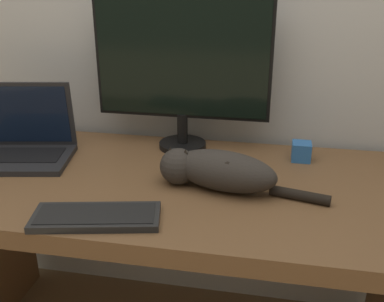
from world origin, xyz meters
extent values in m
cube|color=silver|center=(0.00, 0.83, 1.30)|extent=(6.40, 0.06, 2.60)
cube|color=brown|center=(0.00, 0.39, 0.74)|extent=(1.64, 0.77, 0.06)
cylinder|color=black|center=(-0.02, 0.68, 0.78)|extent=(0.18, 0.18, 0.02)
cylinder|color=black|center=(-0.02, 0.68, 0.85)|extent=(0.04, 0.04, 0.11)
cube|color=black|center=(-0.02, 0.68, 1.12)|extent=(0.65, 0.02, 0.44)
cube|color=black|center=(-0.02, 0.67, 1.12)|extent=(0.63, 0.01, 0.41)
cube|color=#232326|center=(-0.56, 0.43, 0.78)|extent=(0.39, 0.31, 0.02)
cube|color=black|center=(-0.56, 0.44, 0.80)|extent=(0.31, 0.19, 0.00)
cube|color=#232326|center=(-0.58, 0.54, 0.92)|extent=(0.35, 0.10, 0.25)
cube|color=black|center=(-0.58, 0.53, 0.92)|extent=(0.31, 0.08, 0.22)
cube|color=black|center=(-0.14, 0.10, 0.78)|extent=(0.37, 0.21, 0.02)
cube|color=black|center=(-0.14, 0.10, 0.80)|extent=(0.34, 0.18, 0.00)
ellipsoid|color=#332D28|center=(0.18, 0.35, 0.84)|extent=(0.36, 0.21, 0.13)
ellipsoid|color=black|center=(0.20, 0.35, 0.87)|extent=(0.17, 0.13, 0.05)
sphere|color=#332D28|center=(0.03, 0.37, 0.83)|extent=(0.12, 0.12, 0.12)
cone|color=black|center=(0.01, 0.37, 0.88)|extent=(0.03, 0.03, 0.03)
cone|color=black|center=(0.06, 0.36, 0.88)|extent=(0.03, 0.03, 0.03)
cylinder|color=black|center=(0.42, 0.32, 0.79)|extent=(0.18, 0.07, 0.03)
cube|color=#2D6BB7|center=(0.43, 0.63, 0.81)|extent=(0.07, 0.07, 0.07)
camera|label=1|loc=(0.32, -0.91, 1.42)|focal=42.00mm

